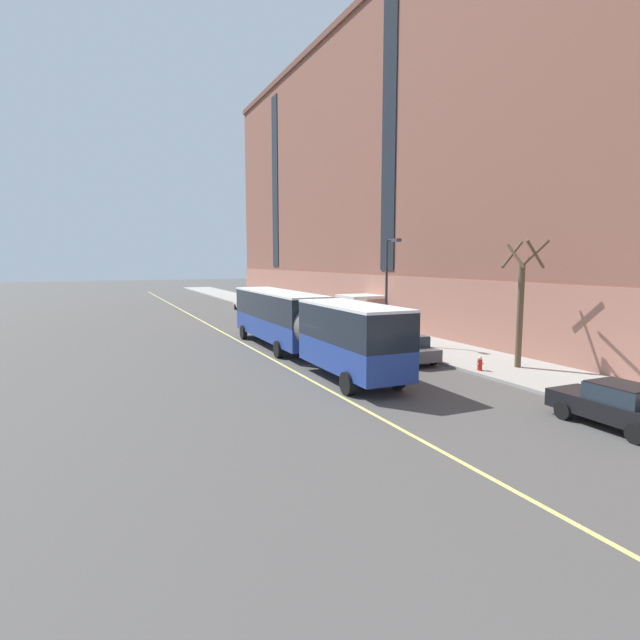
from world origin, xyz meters
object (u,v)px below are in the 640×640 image
at_px(parked_car_black_6, 351,333).
at_px(street_tree_mid_block, 521,303).
at_px(parked_car_navy_5, 270,310).
at_px(parked_car_darkgray_1, 407,348).
at_px(city_bus, 301,322).
at_px(parked_car_champagne_4, 293,317).
at_px(street_lamp, 388,280).
at_px(parked_car_black_3, 616,405).
at_px(parked_car_white_2, 246,304).
at_px(fire_hydrant, 480,364).

xyz_separation_m(parked_car_black_6, street_tree_mid_block, (4.07, -10.79, 2.73)).
relative_size(parked_car_navy_5, parked_car_black_6, 1.09).
height_order(parked_car_darkgray_1, parked_car_black_6, same).
bearing_deg(parked_car_darkgray_1, parked_car_navy_5, 89.84).
relative_size(city_bus, parked_car_champagne_4, 4.61).
relative_size(city_bus, parked_car_navy_5, 4.33).
bearing_deg(parked_car_navy_5, street_lamp, -84.72).
xyz_separation_m(parked_car_black_3, parked_car_champagne_4, (-0.14, 29.53, 0.00)).
distance_m(parked_car_white_2, street_lamp, 27.22).
relative_size(city_bus, parked_car_black_3, 4.67).
bearing_deg(parked_car_darkgray_1, street_lamp, 69.66).
relative_size(parked_car_black_3, parked_car_black_6, 1.01).
xyz_separation_m(city_bus, street_lamp, (6.74, 1.28, 2.27)).
bearing_deg(parked_car_darkgray_1, fire_hydrant, -66.39).
bearing_deg(parked_car_champagne_4, parked_car_black_3, -89.72).
relative_size(parked_car_black_3, parked_car_champagne_4, 0.99).
xyz_separation_m(city_bus, parked_car_navy_5, (4.99, 20.16, -1.34)).
bearing_deg(street_lamp, parked_car_darkgray_1, -110.34).
distance_m(city_bus, parked_car_white_2, 28.65).
bearing_deg(parked_car_black_3, city_bus, 107.55).
bearing_deg(fire_hydrant, parked_car_darkgray_1, 113.61).
relative_size(parked_car_darkgray_1, parked_car_navy_5, 0.95).
bearing_deg(city_bus, parked_car_navy_5, 76.09).
relative_size(parked_car_champagne_4, parked_car_navy_5, 0.94).
height_order(parked_car_champagne_4, street_lamp, street_lamp).
xyz_separation_m(parked_car_champagne_4, parked_car_black_6, (0.08, -10.63, 0.00)).
bearing_deg(fire_hydrant, parked_car_champagne_4, 94.77).
bearing_deg(parked_car_champagne_4, parked_car_black_6, -89.56).
distance_m(parked_car_white_2, parked_car_black_3, 44.03).
xyz_separation_m(parked_car_navy_5, street_lamp, (1.74, -18.88, 3.61)).
bearing_deg(parked_car_black_6, parked_car_champagne_4, 90.44).
distance_m(parked_car_black_3, street_tree_mid_block, 9.45).
bearing_deg(parked_car_champagne_4, fire_hydrant, -85.23).
distance_m(city_bus, parked_car_black_3, 16.66).
relative_size(parked_car_white_2, parked_car_black_3, 1.03).
relative_size(parked_car_navy_5, street_lamp, 0.67).
bearing_deg(fire_hydrant, parked_car_white_2, 92.80).
xyz_separation_m(city_bus, parked_car_black_3, (5.01, -15.84, -1.34)).
bearing_deg(parked_car_black_6, street_tree_mid_block, -69.32).
distance_m(parked_car_black_6, street_lamp, 4.41).
height_order(parked_car_darkgray_1, street_lamp, street_lamp).
distance_m(parked_car_champagne_4, street_lamp, 13.06).
xyz_separation_m(parked_car_darkgray_1, parked_car_black_3, (0.08, -12.23, -0.00)).
relative_size(parked_car_black_6, street_lamp, 0.61).
bearing_deg(parked_car_black_6, street_lamp, -44.99).
height_order(city_bus, fire_hydrant, city_bus).
bearing_deg(parked_car_white_2, parked_car_black_6, -89.87).
bearing_deg(parked_car_darkgray_1, parked_car_black_6, 89.83).
relative_size(parked_car_darkgray_1, street_tree_mid_block, 0.67).
distance_m(parked_car_darkgray_1, street_lamp, 6.33).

